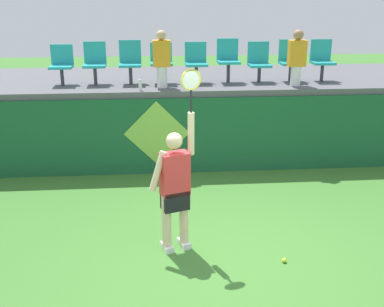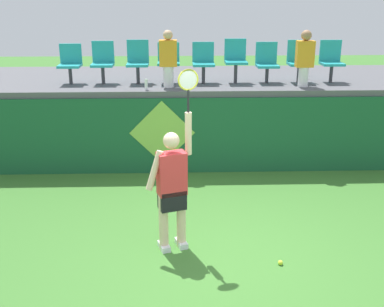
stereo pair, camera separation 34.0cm
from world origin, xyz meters
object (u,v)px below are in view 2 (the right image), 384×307
(tennis_player, at_px, (172,185))
(stadium_chair_1, at_px, (103,60))
(spectator_1, at_px, (305,57))
(stadium_chair_2, at_px, (138,60))
(stadium_chair_3, at_px, (169,60))
(stadium_chair_5, at_px, (236,58))
(spectator_0, at_px, (168,58))
(stadium_chair_8, at_px, (331,59))
(stadium_chair_0, at_px, (70,62))
(water_bottle, at_px, (146,85))
(stadium_chair_4, at_px, (203,60))
(stadium_chair_6, at_px, (267,61))
(stadium_chair_7, at_px, (299,59))
(tennis_ball, at_px, (280,263))

(tennis_player, height_order, stadium_chair_1, tennis_player)
(spectator_1, bearing_deg, stadium_chair_2, 171.95)
(stadium_chair_2, height_order, spectator_1, spectator_1)
(stadium_chair_1, bearing_deg, stadium_chair_3, -0.30)
(stadium_chair_1, distance_m, stadium_chair_5, 2.69)
(spectator_0, bearing_deg, stadium_chair_3, 90.00)
(stadium_chair_5, xyz_separation_m, stadium_chair_8, (1.97, 0.00, -0.03))
(stadium_chair_0, bearing_deg, water_bottle, -24.71)
(tennis_player, height_order, stadium_chair_8, tennis_player)
(stadium_chair_4, bearing_deg, stadium_chair_2, 179.79)
(stadium_chair_4, bearing_deg, spectator_0, -148.08)
(stadium_chair_3, relative_size, spectator_1, 0.74)
(stadium_chair_0, height_order, stadium_chair_1, stadium_chair_1)
(spectator_1, bearing_deg, stadium_chair_6, 144.57)
(tennis_player, relative_size, stadium_chair_3, 3.14)
(stadium_chair_4, distance_m, stadium_chair_7, 1.95)
(stadium_chair_5, relative_size, stadium_chair_6, 1.08)
(stadium_chair_2, bearing_deg, stadium_chair_5, -0.09)
(stadium_chair_2, xyz_separation_m, stadium_chair_8, (3.95, -0.00, -0.01))
(tennis_player, xyz_separation_m, stadium_chair_8, (3.25, 3.83, 1.14))
(stadium_chair_0, height_order, stadium_chair_2, stadium_chair_2)
(water_bottle, distance_m, stadium_chair_4, 1.38)
(stadium_chair_3, height_order, stadium_chair_8, stadium_chair_8)
(tennis_player, bearing_deg, stadium_chair_7, 56.11)
(stadium_chair_0, relative_size, spectator_0, 0.72)
(tennis_ball, xyz_separation_m, stadium_chair_1, (-2.85, 4.34, 2.05))
(stadium_chair_5, bearing_deg, spectator_1, -19.60)
(stadium_chair_5, relative_size, spectator_0, 0.80)
(stadium_chair_2, xyz_separation_m, stadium_chair_5, (1.99, -0.00, 0.02))
(stadium_chair_2, xyz_separation_m, stadium_chair_6, (2.63, -0.00, -0.04))
(tennis_ball, distance_m, spectator_1, 4.58)
(stadium_chair_4, bearing_deg, stadium_chair_1, 179.92)
(stadium_chair_0, xyz_separation_m, spectator_0, (1.98, -0.44, 0.13))
(water_bottle, distance_m, spectator_0, 0.69)
(stadium_chair_2, height_order, stadium_chair_8, stadium_chair_2)
(stadium_chair_7, bearing_deg, stadium_chair_1, -179.99)
(stadium_chair_5, bearing_deg, stadium_chair_2, 179.91)
(tennis_ball, xyz_separation_m, spectator_0, (-1.52, 3.90, 2.16))
(stadium_chair_4, bearing_deg, stadium_chair_6, 0.19)
(tennis_player, xyz_separation_m, stadium_chair_4, (0.62, 3.83, 1.13))
(stadium_chair_3, xyz_separation_m, stadium_chair_6, (2.01, 0.01, -0.03))
(stadium_chair_2, bearing_deg, stadium_chair_8, -0.02)
(stadium_chair_8, distance_m, spectator_1, 0.82)
(stadium_chair_2, bearing_deg, spectator_1, -8.05)
(stadium_chair_7, bearing_deg, tennis_player, -123.89)
(stadium_chair_6, relative_size, stadium_chair_7, 0.96)
(tennis_player, relative_size, water_bottle, 11.87)
(stadium_chair_5, height_order, stadium_chair_7, stadium_chair_5)
(stadium_chair_1, relative_size, stadium_chair_3, 1.04)
(tennis_ball, relative_size, spectator_1, 0.06)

